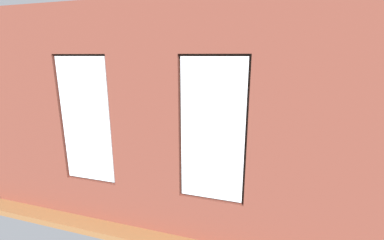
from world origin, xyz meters
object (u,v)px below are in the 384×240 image
(couch_left, at_px, (303,160))
(remote_gray, at_px, (194,147))
(potted_plant_corner_far_left, at_px, (333,200))
(cup_ceramic, at_px, (173,143))
(table_plant_small, at_px, (207,141))
(coffee_table, at_px, (191,147))
(potted_plant_mid_room_small, at_px, (227,141))
(tv_flatscreen, at_px, (114,116))
(potted_plant_foreground_right, at_px, (147,113))
(potted_plant_near_tv, at_px, (110,129))
(papasan_chair, at_px, (203,123))
(potted_plant_corner_near_left, at_px, (300,122))
(potted_plant_beside_window_right, at_px, (62,158))
(potted_plant_between_couches, at_px, (197,174))
(remote_black, at_px, (191,145))
(couch_by_window, at_px, (123,182))
(media_console, at_px, (115,135))
(remote_silver, at_px, (185,143))

(couch_left, bearing_deg, remote_gray, -83.93)
(potted_plant_corner_far_left, bearing_deg, cup_ceramic, -32.36)
(cup_ceramic, distance_m, table_plant_small, 0.89)
(couch_left, height_order, remote_gray, couch_left)
(couch_left, relative_size, coffee_table, 1.46)
(potted_plant_corner_far_left, relative_size, potted_plant_mid_room_small, 1.81)
(coffee_table, distance_m, tv_flatscreen, 2.85)
(couch_left, bearing_deg, potted_plant_mid_room_small, -105.47)
(potted_plant_foreground_right, bearing_deg, potted_plant_near_tv, 95.66)
(papasan_chair, bearing_deg, potted_plant_corner_near_left, -177.01)
(potted_plant_beside_window_right, bearing_deg, potted_plant_between_couches, -176.85)
(remote_black, distance_m, potted_plant_corner_far_left, 3.60)
(remote_gray, height_order, remote_black, same)
(potted_plant_beside_window_right, bearing_deg, remote_black, -132.16)
(couch_by_window, relative_size, potted_plant_beside_window_right, 1.82)
(remote_black, bearing_deg, papasan_chair, -21.18)
(potted_plant_near_tv, bearing_deg, remote_gray, -174.95)
(tv_flatscreen, distance_m, potted_plant_between_couches, 4.43)
(potted_plant_beside_window_right, xyz_separation_m, potted_plant_mid_room_small, (-2.83, -2.83, -0.28))
(remote_gray, bearing_deg, table_plant_small, -13.43)
(remote_gray, height_order, potted_plant_corner_near_left, potted_plant_corner_near_left)
(remote_gray, bearing_deg, papasan_chair, 43.32)
(potted_plant_between_couches, relative_size, potted_plant_mid_room_small, 1.62)
(tv_flatscreen, height_order, potted_plant_foreground_right, tv_flatscreen)
(cup_ceramic, xyz_separation_m, potted_plant_corner_near_left, (-3.28, -2.52, 0.17))
(cup_ceramic, xyz_separation_m, potted_plant_between_couches, (-1.18, 1.93, 0.20))
(coffee_table, relative_size, table_plant_small, 7.90)
(couch_by_window, height_order, coffee_table, couch_by_window)
(potted_plant_foreground_right, relative_size, potted_plant_mid_room_small, 2.02)
(coffee_table, bearing_deg, table_plant_small, -160.66)
(couch_left, xyz_separation_m, potted_plant_corner_far_left, (-0.16, 2.19, 0.29))
(media_console, height_order, potted_plant_corner_near_left, potted_plant_corner_near_left)
(remote_silver, relative_size, media_console, 0.14)
(table_plant_small, xyz_separation_m, remote_black, (0.40, 0.14, -0.09))
(couch_by_window, relative_size, coffee_table, 1.35)
(couch_left, xyz_separation_m, tv_flatscreen, (5.40, -0.73, 0.53))
(remote_black, xyz_separation_m, potted_plant_mid_room_small, (-0.84, -0.63, -0.01))
(couch_by_window, distance_m, potted_plant_between_couches, 1.48)
(couch_by_window, xyz_separation_m, papasan_chair, (-0.46, -4.34, 0.11))
(media_console, bearing_deg, couch_left, 172.34)
(potted_plant_corner_near_left, distance_m, potted_plant_between_couches, 4.92)
(potted_plant_corner_far_left, bearing_deg, coffee_table, -37.77)
(papasan_chair, xyz_separation_m, potted_plant_beside_window_right, (1.75, 4.44, 0.26))
(potted_plant_near_tv, bearing_deg, couch_left, -176.31)
(potted_plant_foreground_right, bearing_deg, media_console, 79.72)
(remote_silver, xyz_separation_m, potted_plant_beside_window_right, (1.81, 2.30, 0.27))
(potted_plant_beside_window_right, bearing_deg, tv_flatscreen, -76.12)
(remote_gray, height_order, potted_plant_mid_room_small, potted_plant_mid_room_small)
(papasan_chair, xyz_separation_m, potted_plant_corner_far_left, (-3.09, 4.44, 0.18))
(remote_silver, relative_size, potted_plant_corner_near_left, 0.17)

